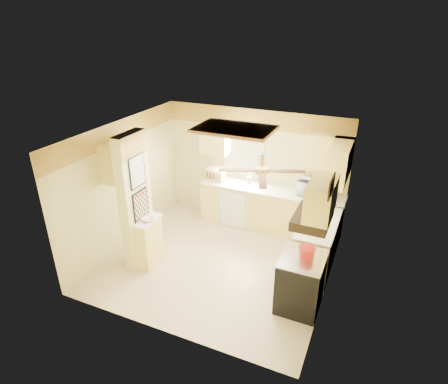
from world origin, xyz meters
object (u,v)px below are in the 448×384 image
at_px(microwave, 313,188).
at_px(dutch_oven, 307,252).
at_px(bowl, 148,219).
at_px(kettle, 316,228).
at_px(stove, 301,282).

relative_size(microwave, dutch_oven, 2.32).
xyz_separation_m(microwave, dutch_oven, (0.34, -2.12, -0.10)).
distance_m(bowl, dutch_oven, 2.80).
bearing_deg(kettle, bowl, -164.46).
bearing_deg(microwave, dutch_oven, 105.40).
relative_size(bowl, kettle, 1.09).
height_order(microwave, kettle, microwave).
height_order(stove, bowl, bowl).
xyz_separation_m(stove, microwave, (-0.31, 2.16, 0.64)).
bearing_deg(microwave, bowl, 47.98).
bearing_deg(bowl, dutch_oven, 1.51).
height_order(stove, kettle, kettle).
bearing_deg(stove, kettle, 87.07).
height_order(microwave, dutch_oven, microwave).
bearing_deg(dutch_oven, stove, -127.98).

